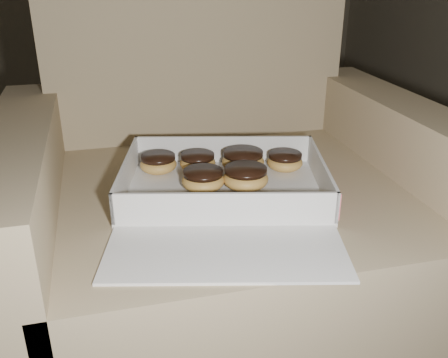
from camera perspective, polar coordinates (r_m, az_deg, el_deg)
name	(u,v)px	position (r m, az deg, el deg)	size (l,w,h in m)	color
armchair	(222,223)	(1.14, -0.22, -5.07)	(0.92, 0.77, 0.96)	tan
bakery_box	(226,195)	(0.95, 0.22, -1.82)	(0.48, 0.53, 0.07)	silver
donut_a	(246,177)	(0.98, 2.49, 0.19)	(0.09, 0.09, 0.04)	gold
donut_b	(285,161)	(1.07, 6.97, 2.06)	(0.08, 0.08, 0.04)	gold
donut_c	(158,163)	(1.06, -7.51, 1.81)	(0.08, 0.08, 0.04)	gold
donut_d	(203,179)	(0.97, -2.40, -0.05)	(0.08, 0.08, 0.04)	gold
donut_e	(243,160)	(1.06, 2.18, 2.14)	(0.09, 0.09, 0.05)	gold
donut_f	(198,162)	(1.06, -3.02, 1.99)	(0.08, 0.08, 0.04)	gold
crumb_a	(133,218)	(0.89, -10.40, -4.37)	(0.01, 0.01, 0.00)	black
crumb_b	(203,208)	(0.91, -2.36, -3.39)	(0.01, 0.01, 0.00)	black
crumb_c	(233,212)	(0.89, 1.00, -3.79)	(0.01, 0.01, 0.00)	black
crumb_d	(203,205)	(0.92, -2.44, -3.02)	(0.01, 0.01, 0.00)	black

